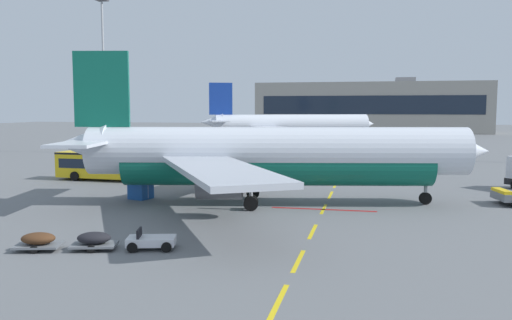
{
  "coord_description": "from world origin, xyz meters",
  "views": [
    {
      "loc": [
        21.53,
        -17.59,
        7.73
      ],
      "look_at": [
        10.5,
        32.03,
        2.65
      ],
      "focal_mm": 36.81,
      "sensor_mm": 36.0,
      "label": 1
    }
  ],
  "objects": [
    {
      "name": "terminal_satellite",
      "position": [
        20.64,
        154.79,
        7.8
      ],
      "size": [
        71.09,
        20.38,
        17.15
      ],
      "color": "#9E998E",
      "rests_on": "ground"
    },
    {
      "name": "apron_paint_markings",
      "position": [
        18.0,
        37.31,
        0.0
      ],
      "size": [
        8.0,
        93.84,
        0.01
      ],
      "color": "yellow",
      "rests_on": "ground"
    },
    {
      "name": "apron_shuttle_bus",
      "position": [
        -5.53,
        33.22,
        1.75
      ],
      "size": [
        12.13,
        3.4,
        3.0
      ],
      "color": "yellow",
      "rests_on": "ground"
    },
    {
      "name": "baggage_train",
      "position": [
        6.84,
        7.86,
        0.52
      ],
      "size": [
        8.68,
        3.67,
        1.14
      ],
      "color": "silver",
      "rests_on": "ground"
    },
    {
      "name": "apron_light_mast_near",
      "position": [
        -22.92,
        64.02,
        16.07
      ],
      "size": [
        1.8,
        1.8,
        25.97
      ],
      "color": "slate",
      "rests_on": "ground"
    },
    {
      "name": "airliner_mid_left",
      "position": [
        5.25,
        86.56,
        4.07
      ],
      "size": [
        34.72,
        33.17,
        12.57
      ],
      "color": "silver",
      "rests_on": "ground"
    },
    {
      "name": "uld_cargo_container",
      "position": [
        2.34,
        23.4,
        0.8
      ],
      "size": [
        1.96,
        1.93,
        1.6
      ],
      "color": "#194C9E",
      "rests_on": "ground"
    },
    {
      "name": "airliner_foreground",
      "position": [
        13.53,
        23.43,
        3.95
      ],
      "size": [
        34.67,
        33.97,
        12.2
      ],
      "color": "silver",
      "rests_on": "ground"
    }
  ]
}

